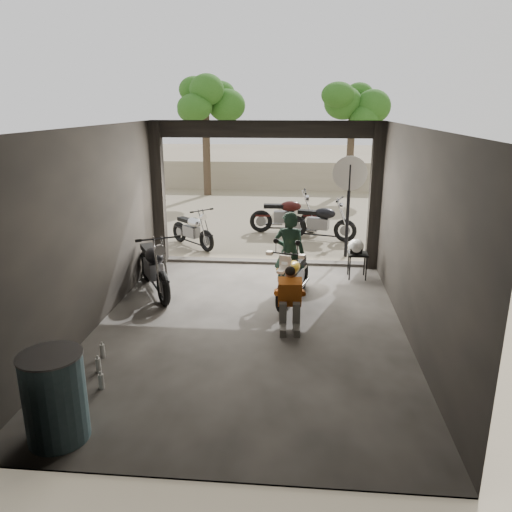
% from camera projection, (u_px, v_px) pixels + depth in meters
% --- Properties ---
extents(ground, '(80.00, 80.00, 0.00)m').
position_uv_depth(ground, '(249.00, 328.00, 8.17)').
color(ground, '#7A6D56').
rests_on(ground, ground).
extents(garage, '(7.00, 7.13, 3.20)m').
position_uv_depth(garage, '(252.00, 244.00, 8.32)').
color(garage, '#2D2B28').
rests_on(garage, ground).
extents(boundary_wall, '(18.00, 0.30, 1.20)m').
position_uv_depth(boundary_wall, '(283.00, 176.00, 21.34)').
color(boundary_wall, gray).
rests_on(boundary_wall, ground).
extents(tree_left, '(2.20, 2.20, 5.60)m').
position_uv_depth(tree_left, '(205.00, 92.00, 19.19)').
color(tree_left, '#382B1E').
rests_on(tree_left, ground).
extents(tree_right, '(2.20, 2.20, 5.00)m').
position_uv_depth(tree_right, '(353.00, 104.00, 20.24)').
color(tree_right, '#382B1E').
rests_on(tree_right, ground).
extents(main_bike, '(1.07, 1.72, 1.07)m').
position_uv_depth(main_bike, '(293.00, 273.00, 9.20)').
color(main_bike, beige).
rests_on(main_bike, ground).
extents(left_bike, '(1.55, 1.97, 1.24)m').
position_uv_depth(left_bike, '(154.00, 262.00, 9.57)').
color(left_bike, black).
rests_on(left_bike, ground).
extents(outside_bike_a, '(1.55, 1.52, 1.04)m').
position_uv_depth(outside_bike_a, '(192.00, 227.00, 12.74)').
color(outside_bike_a, black).
rests_on(outside_bike_a, ground).
extents(outside_bike_b, '(1.82, 0.80, 1.22)m').
position_uv_depth(outside_bike_b, '(286.00, 212.00, 14.13)').
color(outside_bike_b, '#380F0D').
rests_on(outside_bike_b, ground).
extents(outside_bike_c, '(1.85, 1.15, 1.17)m').
position_uv_depth(outside_bike_c, '(320.00, 219.00, 13.40)').
color(outside_bike_c, black).
rests_on(outside_bike_c, ground).
extents(rider, '(0.61, 0.42, 1.61)m').
position_uv_depth(rider, '(289.00, 253.00, 9.49)').
color(rider, black).
rests_on(rider, ground).
extents(mechanic, '(0.54, 0.71, 1.00)m').
position_uv_depth(mechanic, '(290.00, 301.00, 7.98)').
color(mechanic, '#B55918').
rests_on(mechanic, ground).
extents(stool, '(0.40, 0.40, 0.56)m').
position_uv_depth(stool, '(358.00, 257.00, 10.38)').
color(stool, black).
rests_on(stool, ground).
extents(helmet, '(0.37, 0.39, 0.31)m').
position_uv_depth(helmet, '(356.00, 246.00, 10.29)').
color(helmet, silver).
rests_on(helmet, stool).
extents(oil_drum, '(0.68, 0.68, 1.02)m').
position_uv_depth(oil_drum, '(55.00, 398.00, 5.31)').
color(oil_drum, '#3B5A64').
rests_on(oil_drum, ground).
extents(sign_post, '(0.80, 0.08, 2.40)m').
position_uv_depth(sign_post, '(349.00, 190.00, 11.58)').
color(sign_post, black).
rests_on(sign_post, ground).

